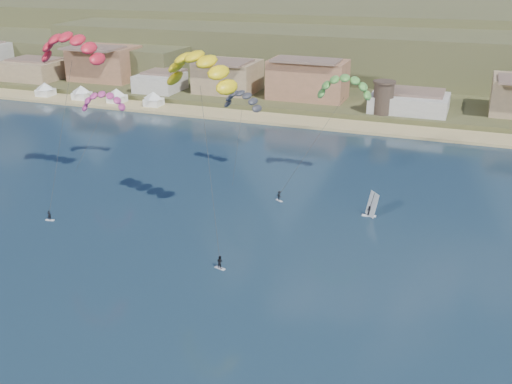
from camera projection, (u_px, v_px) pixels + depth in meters
beach at (357, 126)px, 153.23m from camera, size 2200.00×12.00×0.90m
land at (456, 0)px, 549.19m from camera, size 2200.00×900.00×4.00m
foothills at (471, 34)px, 253.07m from camera, size 940.00×210.00×18.00m
town at (234, 74)px, 177.11m from camera, size 400.00×24.00×12.00m
watchtower at (383, 97)px, 156.34m from camera, size 5.82×5.82×8.60m
beach_tents at (98, 90)px, 176.34m from camera, size 43.40×6.40×5.00m
kitesurfer_red at (70, 43)px, 103.36m from camera, size 12.51×17.32×30.95m
kitesurfer_yellow at (200, 65)px, 88.14m from camera, size 15.49×16.70×30.20m
kitesurfer_green at (344, 84)px, 108.56m from camera, size 14.35×15.10×23.62m
distant_kite_pink at (103, 98)px, 123.00m from camera, size 9.83×7.39×16.93m
distant_kite_dark at (242, 97)px, 116.03m from camera, size 9.07×6.68×18.37m
windsurfer at (370, 209)px, 101.40m from camera, size 2.43×2.65×4.24m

